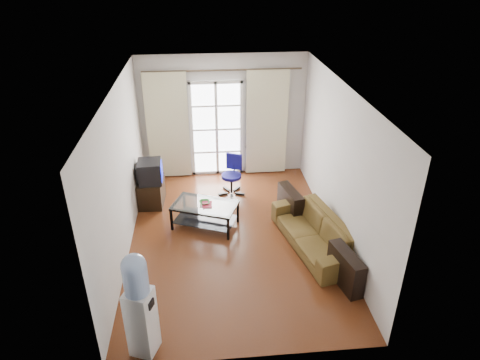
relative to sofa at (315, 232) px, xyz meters
name	(u,v)px	position (x,y,z in m)	size (l,w,h in m)	color
floor	(233,237)	(-1.37, 0.40, -0.29)	(5.20, 5.20, 0.00)	#602F16
ceiling	(232,89)	(-1.37, 0.40, 2.41)	(5.20, 5.20, 0.00)	white
wall_back	(223,116)	(-1.37, 3.00, 1.06)	(3.60, 0.02, 2.70)	beige
wall_front	(251,274)	(-1.37, -2.20, 1.06)	(3.60, 0.02, 2.70)	beige
wall_left	(121,174)	(-3.17, 0.40, 1.06)	(0.02, 5.20, 2.70)	beige
wall_right	(339,165)	(0.43, 0.40, 1.06)	(0.02, 5.20, 2.70)	beige
french_door	(217,129)	(-1.52, 2.95, 0.78)	(1.16, 0.06, 2.15)	white
curtain_rod	(222,70)	(-1.37, 2.90, 2.09)	(0.04, 0.04, 3.30)	#4C3F2D
curtain_left	(168,127)	(-2.57, 2.88, 0.91)	(0.90, 0.07, 2.35)	beige
curtain_right	(267,123)	(-0.42, 2.88, 0.91)	(0.90, 0.07, 2.35)	beige
radiator	(259,159)	(-0.57, 2.90, 0.04)	(0.64, 0.12, 0.64)	#9C9C9F
sofa	(315,232)	(0.00, 0.00, 0.00)	(1.21, 2.12, 0.58)	olive
coffee_table	(205,212)	(-1.85, 0.80, 0.01)	(1.30, 1.03, 0.46)	silver
bowl	(204,202)	(-1.85, 0.83, 0.19)	(0.19, 0.19, 0.05)	#338E4A
book	(202,205)	(-1.90, 0.77, 0.18)	(0.18, 0.24, 0.02)	#B41635
remote	(206,203)	(-1.83, 0.84, 0.18)	(0.15, 0.04, 0.02)	black
tv_stand	(152,192)	(-2.91, 1.74, -0.03)	(0.47, 0.70, 0.52)	black
crt_tv	(149,172)	(-2.90, 1.68, 0.45)	(0.51, 0.50, 0.44)	black
task_chair	(232,183)	(-1.26, 1.98, -0.04)	(0.75, 0.75, 0.85)	black
water_cooler	(139,303)	(-2.68, -1.95, 0.49)	(0.39, 0.39, 1.50)	white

